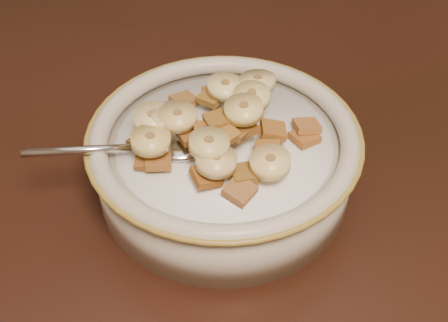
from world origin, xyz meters
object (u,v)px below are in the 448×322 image
object	(u,v)px
table	(83,248)
spoon	(183,145)
chair	(45,116)
cereal_bowl	(224,164)

from	to	relation	value
table	spoon	world-z (taller)	spoon
table	chair	xyz separation A→B (m)	(-0.02, 0.59, -0.30)
cereal_bowl	chair	bearing A→B (deg)	104.27
table	spoon	size ratio (longest dim) A/B	26.92
table	spoon	distance (m)	0.12
spoon	table	bearing A→B (deg)	-76.70
table	cereal_bowl	xyz separation A→B (m)	(0.13, 0.01, 0.05)
table	spoon	bearing A→B (deg)	4.29
table	chair	size ratio (longest dim) A/B	1.64
table	cereal_bowl	size ratio (longest dim) A/B	6.46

